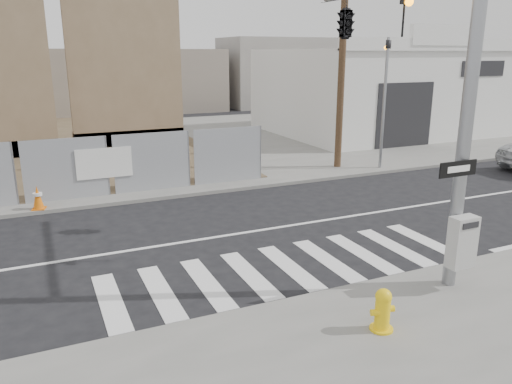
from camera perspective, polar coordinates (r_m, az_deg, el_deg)
name	(u,v)px	position (r m, az deg, el deg)	size (l,w,h in m)	color
ground	(247,232)	(13.67, -1.05, -4.65)	(100.00, 100.00, 0.00)	black
sidewalk_far	(141,146)	(26.69, -13.01, 5.16)	(50.00, 20.00, 0.12)	slate
signal_pole	(380,51)	(12.31, 13.96, 15.39)	(0.96, 5.87, 7.00)	gray
far_signal_pole	(385,85)	(20.97, 14.56, 11.73)	(0.16, 0.20, 5.60)	gray
concrete_wall_right	(126,81)	(26.30, -14.59, 12.20)	(5.50, 1.30, 8.00)	brown
auto_shop	(376,91)	(31.30, 13.58, 11.20)	(12.00, 10.20, 5.95)	silver
utility_pole_right	(343,40)	(20.79, 9.91, 16.71)	(1.60, 0.28, 10.00)	#503925
fire_hydrant	(383,310)	(9.03, 14.27, -12.91)	(0.52, 0.52, 0.77)	yellow
traffic_cone_c	(38,198)	(16.57, -23.68, -0.61)	(0.46, 0.46, 0.73)	orange
traffic_cone_d	(206,173)	(18.51, -5.75, 2.20)	(0.41, 0.41, 0.70)	#FF400D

